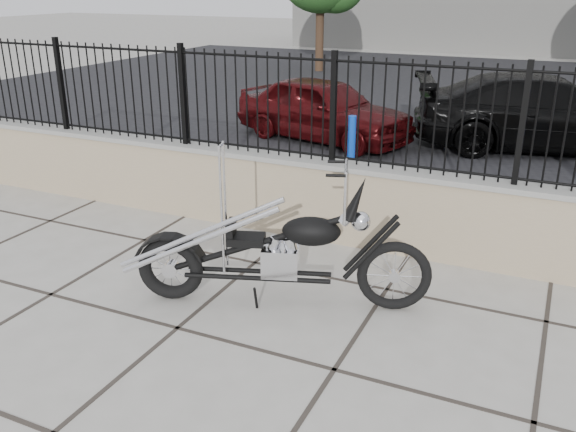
# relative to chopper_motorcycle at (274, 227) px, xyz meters

# --- Properties ---
(ground_plane) EXTENTS (90.00, 90.00, 0.00)m
(ground_plane) POSITION_rel_chopper_motorcycle_xyz_m (0.90, -0.78, -0.80)
(ground_plane) COLOR #99968E
(ground_plane) RESTS_ON ground
(parking_lot) EXTENTS (30.00, 30.00, 0.00)m
(parking_lot) POSITION_rel_chopper_motorcycle_xyz_m (0.90, 11.72, -0.80)
(parking_lot) COLOR black
(parking_lot) RESTS_ON ground
(retaining_wall) EXTENTS (14.00, 0.36, 0.96)m
(retaining_wall) POSITION_rel_chopper_motorcycle_xyz_m (0.90, 1.72, -0.32)
(retaining_wall) COLOR gray
(retaining_wall) RESTS_ON ground_plane
(iron_fence) EXTENTS (14.00, 0.08, 1.20)m
(iron_fence) POSITION_rel_chopper_motorcycle_xyz_m (0.90, 1.72, 0.76)
(iron_fence) COLOR black
(iron_fence) RESTS_ON retaining_wall
(chopper_motorcycle) EXTENTS (2.67, 1.30, 1.60)m
(chopper_motorcycle) POSITION_rel_chopper_motorcycle_xyz_m (0.00, 0.00, 0.00)
(chopper_motorcycle) COLOR black
(chopper_motorcycle) RESTS_ON ground_plane
(car_red) EXTENTS (3.84, 2.34, 1.22)m
(car_red) POSITION_rel_chopper_motorcycle_xyz_m (-1.97, 6.22, -0.19)
(car_red) COLOR #3D080A
(car_red) RESTS_ON parking_lot
(car_black) EXTENTS (5.01, 3.15, 1.35)m
(car_black) POSITION_rel_chopper_motorcycle_xyz_m (1.92, 7.27, -0.12)
(car_black) COLOR black
(car_black) RESTS_ON parking_lot
(bollard_a) EXTENTS (0.16, 0.16, 1.02)m
(bollard_a) POSITION_rel_chopper_motorcycle_xyz_m (-0.62, 3.96, -0.29)
(bollard_a) COLOR #0D20CC
(bollard_a) RESTS_ON ground_plane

